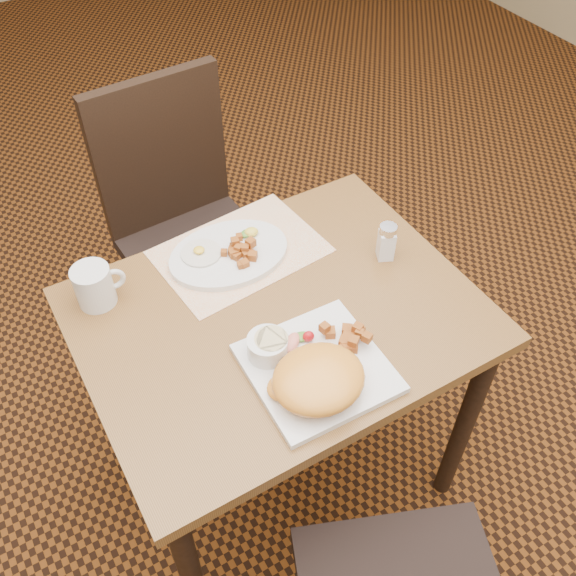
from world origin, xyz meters
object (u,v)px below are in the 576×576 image
at_px(plate_oval, 229,254).
at_px(salt_shaker, 386,241).
at_px(table, 279,342).
at_px(chair_far, 184,218).
at_px(plate_square, 317,368).
at_px(coffee_mug, 95,286).

bearing_deg(plate_oval, salt_shaker, -30.02).
bearing_deg(salt_shaker, table, -175.01).
xyz_separation_m(chair_far, plate_oval, (-0.04, -0.43, 0.22)).
height_order(plate_square, coffee_mug, coffee_mug).
xyz_separation_m(chair_far, plate_square, (-0.04, -0.84, 0.22)).
height_order(plate_square, plate_oval, plate_oval).
distance_m(table, plate_oval, 0.25).
bearing_deg(chair_far, salt_shaker, 112.23).
xyz_separation_m(plate_square, salt_shaker, (0.33, 0.21, 0.04)).
relative_size(chair_far, coffee_mug, 8.13).
bearing_deg(chair_far, coffee_mug, 44.91).
relative_size(plate_square, coffee_mug, 2.35).
height_order(plate_oval, coffee_mug, coffee_mug).
bearing_deg(salt_shaker, coffee_mug, 161.91).
relative_size(chair_far, plate_oval, 3.19).
xyz_separation_m(plate_oval, coffee_mug, (-0.33, 0.02, 0.04)).
relative_size(table, plate_square, 3.21).
distance_m(plate_square, salt_shaker, 0.39).
bearing_deg(salt_shaker, chair_far, 115.09).
distance_m(table, coffee_mug, 0.45).
height_order(table, plate_square, plate_square).
distance_m(chair_far, plate_oval, 0.49).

